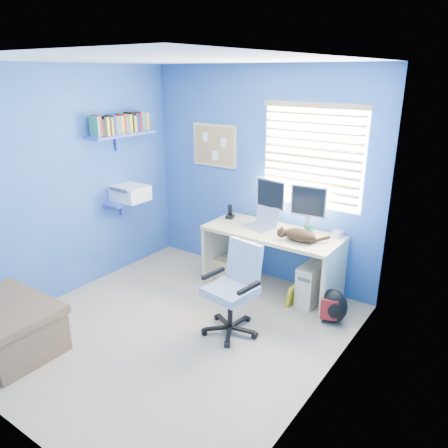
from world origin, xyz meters
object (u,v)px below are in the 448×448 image
Objects in this scene: tower_pc at (312,283)px; desk at (271,262)px; office_chair at (233,300)px; cat at (300,235)px; laptop at (260,219)px.

desk is at bearing -173.12° from tower_pc.
desk is 1.72× the size of office_chair.
office_chair reaches higher than tower_pc.
tower_pc is (0.12, 0.14, -0.58)m from cat.
laptop reaches higher than office_chair.
laptop is 0.37× the size of office_chair.
laptop is 1.10m from office_chair.
laptop reaches higher than cat.
cat is (0.37, -0.10, 0.43)m from desk.
cat is at bearing -127.67° from tower_pc.
laptop is (-0.17, 0.02, 0.48)m from desk.
laptop is at bearing 106.27° from office_chair.
laptop is 0.91m from tower_pc.
office_chair is at bearing -83.71° from desk.
desk is 0.51m from laptop.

